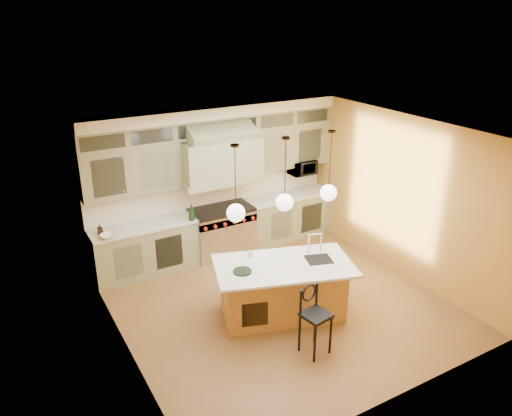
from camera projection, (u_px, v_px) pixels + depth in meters
floor at (280, 304)px, 8.24m from camera, size 5.00×5.00×0.00m
ceiling at (283, 132)px, 7.15m from camera, size 5.00×5.00×0.00m
wall_back at (212, 179)px, 9.70m from camera, size 5.00×0.00×5.00m
wall_front at (399, 302)px, 5.68m from camera, size 5.00×0.00×5.00m
wall_left at (121, 263)px, 6.54m from camera, size 0.00×5.00×5.00m
wall_right at (400, 196)px, 8.84m from camera, size 0.00×5.00×5.00m
back_cabinetry at (218, 184)px, 9.50m from camera, size 5.00×0.77×2.90m
range at (222, 231)px, 9.78m from camera, size 1.20×0.74×0.96m
kitchen_island at (283, 288)px, 7.81m from camera, size 2.35×1.73×1.35m
counter_stool at (314, 316)px, 6.92m from camera, size 0.41×0.41×1.03m
microwave at (302, 167)px, 10.40m from camera, size 0.54×0.37×0.30m
oil_bottle_a at (192, 213)px, 9.05m from camera, size 0.13×0.13×0.30m
oil_bottle_b at (100, 229)px, 8.53m from camera, size 0.09×0.09×0.18m
fruit_bowl at (108, 236)px, 8.41m from camera, size 0.29×0.29×0.07m
cup at (250, 254)px, 7.84m from camera, size 0.10×0.10×0.08m
pendant_left at (236, 211)px, 6.88m from camera, size 0.26×0.26×1.11m
pendant_center at (285, 201)px, 7.25m from camera, size 0.26×0.26×1.11m
pendant_right at (329, 191)px, 7.62m from camera, size 0.26×0.26×1.11m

